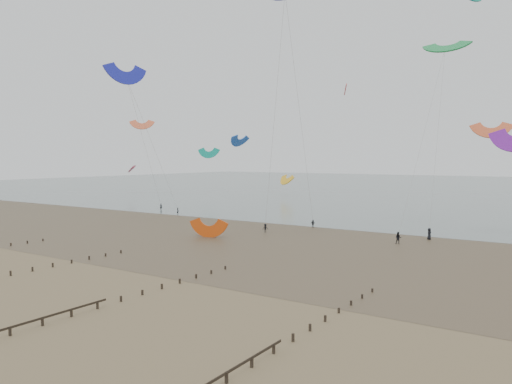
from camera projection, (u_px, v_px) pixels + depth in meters
ground at (123, 287)px, 50.90m from camera, size 500.00×500.00×0.00m
sea_and_shore at (268, 238)px, 81.74m from camera, size 500.00×665.00×0.03m
kitesurfer_lead at (178, 211)px, 115.68m from camera, size 0.68×0.58×1.58m
kitesurfers at (490, 240)px, 75.02m from camera, size 127.37×19.11×1.87m
grounded_kite at (208, 237)px, 82.47m from camera, size 6.63×5.56×3.27m
kites_airborne at (390, 126)px, 120.10m from camera, size 249.00×109.44×45.12m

